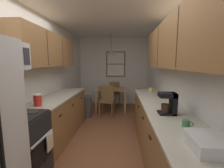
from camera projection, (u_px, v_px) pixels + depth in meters
name	position (u px, v px, depth m)	size (l,w,h in m)	color
ground_plane	(106.00, 133.00, 3.40)	(12.00, 12.00, 0.00)	brown
wall_left	(46.00, 77.00, 3.33)	(0.10, 9.00, 2.55)	silver
wall_right	(170.00, 78.00, 3.14)	(0.10, 9.00, 2.55)	silver
wall_back	(114.00, 71.00, 5.85)	(4.40, 0.10, 2.55)	silver
ceiling_slab	(106.00, 13.00, 3.05)	(4.40, 9.00, 0.08)	white
stove_range	(18.00, 149.00, 1.95)	(0.66, 0.63, 1.10)	black
microwave_over_range	(1.00, 56.00, 1.80)	(0.39, 0.60, 0.35)	silver
counter_left	(59.00, 116.00, 3.23)	(0.64, 1.96, 0.90)	olive
upper_cabinets_left	(48.00, 50.00, 3.01)	(0.33, 2.04, 0.66)	olive
counter_right	(162.00, 133.00, 2.44)	(0.64, 3.27, 0.90)	olive
upper_cabinets_right	(177.00, 43.00, 2.19)	(0.33, 2.95, 0.74)	olive
dining_table	(111.00, 92.00, 5.11)	(0.99, 0.72, 0.73)	#A87F51
dining_chair_near	(107.00, 99.00, 4.57)	(0.43, 0.43, 0.90)	brown
dining_chair_far	(115.00, 92.00, 5.68)	(0.40, 0.40, 0.90)	brown
pendant_light	(111.00, 53.00, 4.94)	(0.31, 0.31, 0.67)	black
back_window	(116.00, 64.00, 5.74)	(0.72, 0.05, 0.95)	brown
trash_bin	(87.00, 106.00, 4.46)	(0.31, 0.31, 0.62)	#3F3F42
storage_canister	(38.00, 100.00, 2.40)	(0.12, 0.12, 0.19)	red
dish_towel	(50.00, 142.00, 2.08)	(0.02, 0.16, 0.24)	beige
coffee_maker	(169.00, 103.00, 2.00)	(0.22, 0.18, 0.29)	black
mug_by_coffeemaker	(186.00, 124.00, 1.54)	(0.12, 0.08, 0.10)	#3F7F4C
mug_spare	(151.00, 89.00, 3.67)	(0.13, 0.09, 0.09)	#E5CC4C
dish_rack	(208.00, 143.00, 1.19)	(0.28, 0.34, 0.10)	silver
table_serving_bowl	(111.00, 87.00, 5.14)	(0.18, 0.18, 0.06)	#E0D14C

